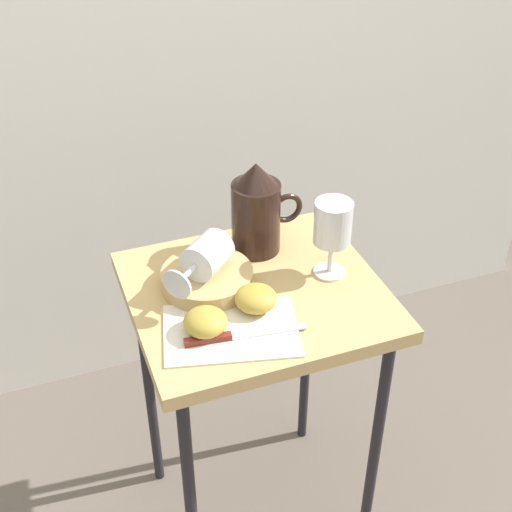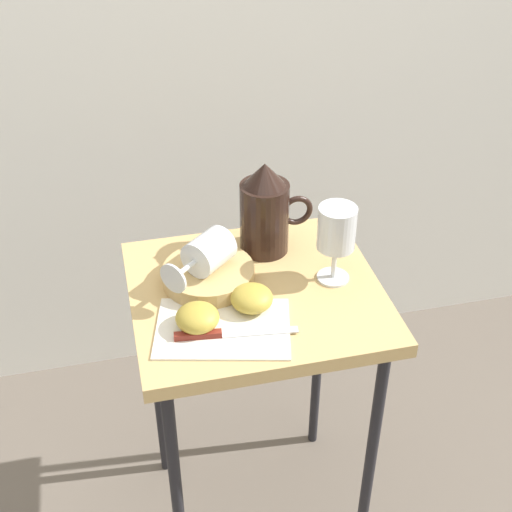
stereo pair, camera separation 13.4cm
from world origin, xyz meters
name	(u,v)px [view 1 (the left image)]	position (x,y,z in m)	size (l,w,h in m)	color
ground_plane	(256,508)	(0.00, 0.00, 0.00)	(6.00, 6.00, 0.00)	#665B51
table	(256,322)	(0.00, 0.00, 0.62)	(0.49, 0.44, 0.70)	tan
linen_napkin	(231,331)	(-0.09, -0.10, 0.70)	(0.24, 0.17, 0.00)	silver
basket_tray	(207,279)	(-0.09, 0.04, 0.72)	(0.18, 0.18, 0.04)	tan
pitcher	(257,215)	(0.05, 0.13, 0.78)	(0.15, 0.10, 0.20)	black
wine_glass_upright	(333,227)	(0.16, 0.00, 0.81)	(0.07, 0.07, 0.16)	silver
wine_glass_tipped_near	(206,256)	(-0.09, 0.04, 0.77)	(0.16, 0.15, 0.07)	silver
apple_half_left	(205,322)	(-0.13, -0.09, 0.73)	(0.08, 0.08, 0.04)	#B29938
apple_half_right	(256,298)	(-0.02, -0.06, 0.73)	(0.08, 0.08, 0.04)	#B29938
knife	(227,337)	(-0.10, -0.12, 0.71)	(0.22, 0.04, 0.01)	silver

